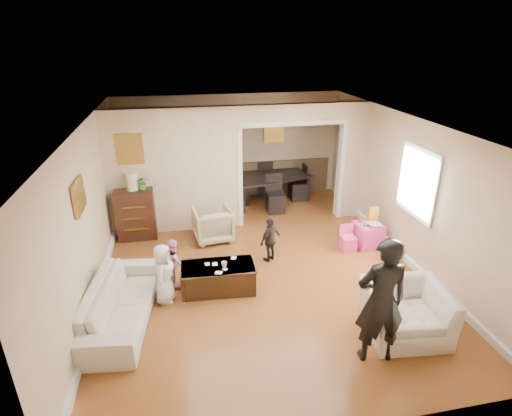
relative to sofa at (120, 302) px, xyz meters
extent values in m
plane|color=#975A27|center=(2.28, 1.13, -0.31)|extent=(7.00, 7.00, 0.00)
cube|color=beige|center=(0.91, 2.93, 0.99)|extent=(2.75, 0.18, 2.60)
cube|color=beige|center=(4.76, 2.93, 0.99)|extent=(0.55, 0.18, 2.60)
cube|color=beige|center=(3.38, 2.93, 2.12)|extent=(2.22, 0.18, 0.35)
cube|color=white|center=(5.01, 0.73, 1.24)|extent=(0.03, 0.95, 1.10)
cube|color=brown|center=(0.08, 2.83, 1.54)|extent=(0.45, 0.03, 0.55)
cube|color=brown|center=(-0.43, 0.53, 1.49)|extent=(0.03, 0.55, 0.40)
cube|color=brown|center=(3.38, 4.57, 1.39)|extent=(0.45, 0.03, 0.55)
imported|color=beige|center=(0.00, 0.00, 0.00)|extent=(1.08, 2.18, 0.61)
imported|color=#C8B78B|center=(1.58, 2.30, 0.04)|extent=(0.82, 0.84, 0.69)
imported|color=beige|center=(3.92, -1.08, 0.05)|extent=(1.19, 1.07, 0.71)
cube|color=#371910|center=(0.06, 2.71, 0.22)|extent=(0.77, 0.43, 1.05)
cylinder|color=beige|center=(0.06, 2.71, 0.93)|extent=(0.22, 0.22, 0.36)
imported|color=#3A692E|center=(0.26, 2.71, 0.89)|extent=(0.25, 0.21, 0.28)
cube|color=#382211|center=(1.48, 0.51, -0.08)|extent=(1.22, 0.67, 0.44)
imported|color=beige|center=(1.58, 0.46, 0.18)|extent=(0.10, 0.10, 0.09)
cube|color=#EE3E9C|center=(4.57, 1.44, -0.07)|extent=(0.54, 0.54, 0.47)
cube|color=yellow|center=(4.69, 1.54, 0.31)|extent=(0.21, 0.09, 0.30)
cylinder|color=#24B4A9|center=(4.47, 1.39, 0.20)|extent=(0.08, 0.08, 0.08)
cube|color=red|center=(4.45, 1.56, 0.19)|extent=(0.10, 0.09, 0.05)
imported|color=silver|center=(4.62, 1.32, 0.19)|extent=(0.26, 0.26, 0.06)
imported|color=black|center=(3.17, 4.09, 0.04)|extent=(2.17, 1.55, 0.69)
imported|color=black|center=(3.30, -1.43, 0.57)|extent=(0.68, 0.48, 1.75)
imported|color=white|center=(0.63, 0.36, 0.19)|extent=(0.42, 0.54, 0.99)
imported|color=pink|center=(0.78, 0.81, 0.11)|extent=(0.42, 0.48, 0.83)
imported|color=black|center=(2.53, 1.26, 0.12)|extent=(0.53, 0.47, 0.86)
cube|color=white|center=(1.32, 0.59, 0.14)|extent=(0.08, 0.10, 0.00)
cube|color=white|center=(1.45, 0.57, 0.14)|extent=(0.09, 0.11, 0.00)
cube|color=white|center=(1.77, 0.70, 0.14)|extent=(0.10, 0.12, 0.00)
cube|color=white|center=(1.48, 0.30, 0.14)|extent=(0.13, 0.12, 0.00)
cube|color=white|center=(1.59, 0.38, 0.14)|extent=(0.10, 0.10, 0.00)
camera|label=1|loc=(0.98, -5.17, 3.60)|focal=28.47mm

